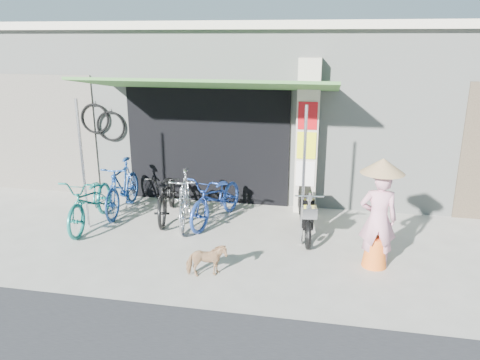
% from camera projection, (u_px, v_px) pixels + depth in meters
% --- Properties ---
extents(ground, '(80.00, 80.00, 0.00)m').
position_uv_depth(ground, '(240.00, 259.00, 7.38)').
color(ground, '#AFAA9E').
rests_on(ground, ground).
extents(bicycle_shop, '(12.30, 5.30, 3.66)m').
position_uv_depth(bicycle_shop, '(279.00, 101.00, 11.62)').
color(bicycle_shop, '#9A9F97').
rests_on(bicycle_shop, ground).
extents(shop_pillar, '(0.42, 0.44, 3.00)m').
position_uv_depth(shop_pillar, '(307.00, 137.00, 9.08)').
color(shop_pillar, beige).
rests_on(shop_pillar, ground).
extents(awning, '(4.60, 1.88, 2.72)m').
position_uv_depth(awning, '(208.00, 87.00, 8.33)').
color(awning, '#3A6B30').
rests_on(awning, ground).
extents(neighbour_left, '(2.60, 0.06, 2.60)m').
position_uv_depth(neighbour_left, '(41.00, 134.00, 10.35)').
color(neighbour_left, '#6B665B').
rests_on(neighbour_left, ground).
extents(bike_teal, '(0.81, 1.92, 0.98)m').
position_uv_depth(bike_teal, '(91.00, 200.00, 8.57)').
color(bike_teal, '#197168').
rests_on(bike_teal, ground).
extents(bike_blue, '(0.61, 1.78, 1.05)m').
position_uv_depth(bike_blue, '(122.00, 187.00, 9.22)').
color(bike_blue, navy).
rests_on(bike_blue, ground).
extents(bike_black, '(0.94, 1.87, 0.94)m').
position_uv_depth(bike_black, '(167.00, 194.00, 8.97)').
color(bike_black, black).
rests_on(bike_black, ground).
extents(bike_silver, '(0.80, 1.73, 1.01)m').
position_uv_depth(bike_silver, '(185.00, 199.00, 8.61)').
color(bike_silver, silver).
rests_on(bike_silver, ground).
extents(bike_navy, '(1.09, 1.93, 0.96)m').
position_uv_depth(bike_navy, '(217.00, 198.00, 8.75)').
color(bike_navy, navy).
rests_on(bike_navy, ground).
extents(street_dog, '(0.65, 0.46, 0.50)m').
position_uv_depth(street_dog, '(206.00, 261.00, 6.79)').
color(street_dog, tan).
rests_on(street_dog, ground).
extents(moped, '(0.49, 1.63, 0.92)m').
position_uv_depth(moped, '(306.00, 212.00, 8.22)').
color(moped, black).
rests_on(moped, ground).
extents(nun, '(0.64, 0.64, 1.70)m').
position_uv_depth(nun, '(378.00, 214.00, 6.93)').
color(nun, pink).
rests_on(nun, ground).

